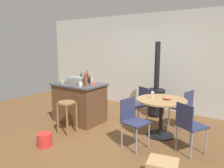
# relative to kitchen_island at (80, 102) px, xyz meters

# --- Properties ---
(ground_plane) EXTENTS (8.80, 8.80, 0.00)m
(ground_plane) POSITION_rel_kitchen_island_xyz_m (0.96, -0.26, -0.46)
(ground_plane) COLOR brown
(back_wall) EXTENTS (8.00, 0.10, 2.70)m
(back_wall) POSITION_rel_kitchen_island_xyz_m (0.96, 2.10, 0.89)
(back_wall) COLOR beige
(back_wall) RESTS_ON ground_plane
(kitchen_island) EXTENTS (1.16, 0.81, 0.92)m
(kitchen_island) POSITION_rel_kitchen_island_xyz_m (0.00, 0.00, 0.00)
(kitchen_island) COLOR brown
(kitchen_island) RESTS_ON ground_plane
(wooden_stool) EXTENTS (0.36, 0.36, 0.67)m
(wooden_stool) POSITION_rel_kitchen_island_xyz_m (0.30, -0.70, 0.04)
(wooden_stool) COLOR olive
(wooden_stool) RESTS_ON ground_plane
(dining_table) EXTENTS (0.99, 0.99, 0.76)m
(dining_table) POSITION_rel_kitchen_island_xyz_m (1.95, 0.28, 0.12)
(dining_table) COLOR black
(dining_table) RESTS_ON ground_plane
(folding_chair_near) EXTENTS (0.48, 0.48, 0.85)m
(folding_chair_near) POSITION_rel_kitchen_island_xyz_m (2.18, 0.98, 0.04)
(folding_chair_near) COLOR navy
(folding_chair_near) RESTS_ON ground_plane
(folding_chair_far) EXTENTS (0.53, 0.53, 0.85)m
(folding_chair_far) POSITION_rel_kitchen_island_xyz_m (1.24, 0.70, 0.03)
(folding_chair_far) COLOR navy
(folding_chair_far) RESTS_ON ground_plane
(folding_chair_left) EXTENTS (0.47, 0.47, 0.88)m
(folding_chair_left) POSITION_rel_kitchen_island_xyz_m (1.73, -0.47, 0.07)
(folding_chair_left) COLOR navy
(folding_chair_left) RESTS_ON ground_plane
(folding_chair_right) EXTENTS (0.54, 0.54, 0.88)m
(folding_chair_right) POSITION_rel_kitchen_island_xyz_m (2.63, -0.16, 0.06)
(folding_chair_right) COLOR navy
(folding_chair_right) RESTS_ON ground_plane
(wood_stove) EXTENTS (0.44, 0.45, 1.90)m
(wood_stove) POSITION_rel_kitchen_island_xyz_m (1.33, 1.44, 0.02)
(wood_stove) COLOR black
(wood_stove) RESTS_ON ground_plane
(toolbox) EXTENTS (0.47, 0.21, 0.17)m
(toolbox) POSITION_rel_kitchen_island_xyz_m (-0.05, -0.03, 0.54)
(toolbox) COLOR gray
(toolbox) RESTS_ON kitchen_island
(bottle_0) EXTENTS (0.07, 0.07, 0.29)m
(bottle_0) POSITION_rel_kitchen_island_xyz_m (0.03, 0.26, 0.57)
(bottle_0) COLOR maroon
(bottle_0) RESTS_ON kitchen_island
(bottle_1) EXTENTS (0.08, 0.08, 0.29)m
(bottle_1) POSITION_rel_kitchen_island_xyz_m (0.27, -0.10, 0.57)
(bottle_1) COLOR #603314
(bottle_1) RESTS_ON kitchen_island
(bottle_2) EXTENTS (0.06, 0.06, 0.24)m
(bottle_2) POSITION_rel_kitchen_island_xyz_m (0.26, 0.14, 0.55)
(bottle_2) COLOR #B7B2AD
(bottle_2) RESTS_ON kitchen_island
(bottle_3) EXTENTS (0.08, 0.08, 0.20)m
(bottle_3) POSITION_rel_kitchen_island_xyz_m (0.15, 0.23, 0.53)
(bottle_3) COLOR #194C23
(bottle_3) RESTS_ON kitchen_island
(bottle_4) EXTENTS (0.07, 0.07, 0.23)m
(bottle_4) POSITION_rel_kitchen_island_xyz_m (-0.15, 0.25, 0.55)
(bottle_4) COLOR #194C23
(bottle_4) RESTS_ON kitchen_island
(cup_0) EXTENTS (0.11, 0.07, 0.10)m
(cup_0) POSITION_rel_kitchen_island_xyz_m (0.26, -0.23, 0.51)
(cup_0) COLOR white
(cup_0) RESTS_ON kitchen_island
(cup_1) EXTENTS (0.11, 0.07, 0.09)m
(cup_1) POSITION_rel_kitchen_island_xyz_m (0.41, 0.03, 0.50)
(cup_1) COLOR #DB6651
(cup_1) RESTS_ON kitchen_island
(cup_2) EXTENTS (0.11, 0.07, 0.11)m
(cup_2) POSITION_rel_kitchen_island_xyz_m (-0.44, 0.08, 0.51)
(cup_2) COLOR #4C7099
(cup_2) RESTS_ON kitchen_island
(cup_3) EXTENTS (0.11, 0.07, 0.09)m
(cup_3) POSITION_rel_kitchen_island_xyz_m (-0.32, -0.23, 0.50)
(cup_3) COLOR tan
(cup_3) RESTS_ON kitchen_island
(wine_glass) EXTENTS (0.07, 0.07, 0.14)m
(wine_glass) POSITION_rel_kitchen_island_xyz_m (1.76, 0.25, 0.41)
(wine_glass) COLOR silver
(wine_glass) RESTS_ON dining_table
(serving_bowl) EXTENTS (0.18, 0.18, 0.07)m
(serving_bowl) POSITION_rel_kitchen_island_xyz_m (2.06, 0.32, 0.34)
(serving_bowl) COLOR #DB6651
(serving_bowl) RESTS_ON dining_table
(plastic_bucket) EXTENTS (0.26, 0.26, 0.24)m
(plastic_bucket) POSITION_rel_kitchen_island_xyz_m (0.40, -1.37, -0.34)
(plastic_bucket) COLOR red
(plastic_bucket) RESTS_ON ground_plane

